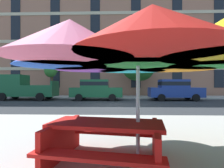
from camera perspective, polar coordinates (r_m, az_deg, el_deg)
ground_plane at (r=12.05m, az=0.52°, el=-6.65°), size 120.00×120.00×0.00m
sidewalk_near_patio at (r=3.26m, az=-3.50°, el=-23.94°), size 56.00×9.00×0.12m
sidewalk_far at (r=18.82m, az=1.00°, el=-4.10°), size 56.00×3.60×0.12m
apartment_building at (r=28.19m, az=1.26°, el=16.88°), size 46.79×12.08×19.20m
pickup_green at (r=17.69m, az=-25.75°, el=-1.21°), size 5.10×2.12×2.20m
sedan_green at (r=15.79m, az=-4.99°, el=-1.63°), size 4.40×1.98×1.78m
sedan_blue at (r=16.40m, az=18.95°, el=-1.57°), size 4.40×1.98×1.78m
street_tree_left at (r=19.98m, az=-18.46°, el=4.53°), size 1.57×1.63×3.95m
street_tree_middle at (r=19.25m, az=8.15°, el=5.81°), size 3.47×3.10×4.97m
patio_umbrella at (r=3.04m, az=8.11°, el=10.05°), size 3.99×3.99×2.21m
picnic_table at (r=3.09m, az=-1.72°, el=-16.87°), size 2.02×1.79×0.77m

